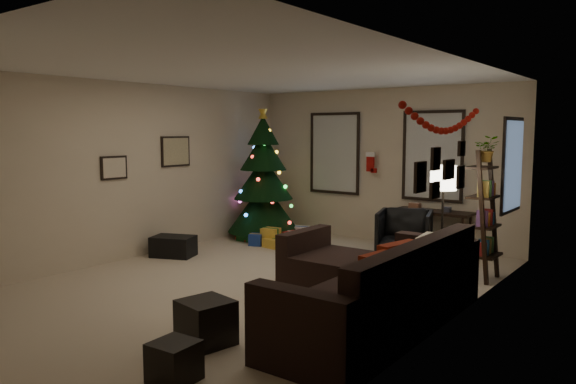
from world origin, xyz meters
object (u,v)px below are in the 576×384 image
object	(u,v)px
desk	(433,215)
desk_chair	(404,234)
bookshelf	(486,217)
sofa	(371,290)
christmas_tree	(263,183)

from	to	relation	value
desk	desk_chair	size ratio (longest dim) A/B	1.67
bookshelf	sofa	bearing A→B (deg)	-102.33
christmas_tree	desk_chair	size ratio (longest dim) A/B	3.23
christmas_tree	desk_chair	bearing A→B (deg)	1.04
christmas_tree	sofa	xyz separation A→B (m)	(3.70, -2.76, -0.71)
christmas_tree	bookshelf	xyz separation A→B (m)	(4.19, -0.52, -0.17)
christmas_tree	desk_chair	distance (m)	2.85
sofa	desk_chair	distance (m)	2.96
sofa	desk	world-z (taller)	sofa
desk	desk_chair	xyz separation A→B (m)	(-0.19, -0.65, -0.22)
desk	bookshelf	size ratio (longest dim) A/B	0.73
desk_chair	christmas_tree	bearing A→B (deg)	163.15
desk	desk_chair	bearing A→B (deg)	-106.52
christmas_tree	desk_chair	xyz separation A→B (m)	(2.78, 0.05, -0.63)
christmas_tree	sofa	world-z (taller)	christmas_tree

